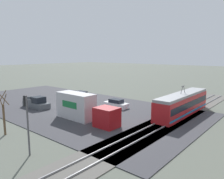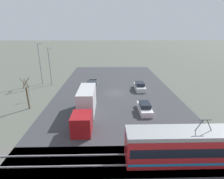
% 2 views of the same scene
% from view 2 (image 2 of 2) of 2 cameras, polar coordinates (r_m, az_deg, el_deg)
% --- Properties ---
extents(ground_plane, '(320.00, 320.00, 0.00)m').
position_cam_2_polar(ground_plane, '(34.48, 1.07, -1.10)').
color(ground_plane, '#565B51').
extents(road_surface, '(22.93, 47.86, 0.08)m').
position_cam_2_polar(road_surface, '(34.47, 1.07, -1.04)').
color(road_surface, '#38383D').
rests_on(road_surface, ground).
extents(rail_bed, '(55.19, 4.40, 0.22)m').
position_cam_2_polar(rail_bed, '(18.12, 3.74, -22.14)').
color(rail_bed, '#5B5954').
rests_on(rail_bed, ground).
extents(light_rail_tram, '(14.02, 2.65, 4.32)m').
position_cam_2_polar(light_rail_tram, '(19.11, 26.83, -16.04)').
color(light_rail_tram, '#B21E23').
rests_on(light_rail_tram, ground).
extents(box_truck, '(2.34, 10.22, 3.63)m').
position_cam_2_polar(box_truck, '(25.14, -8.52, -5.05)').
color(box_truck, maroon).
rests_on(box_truck, ground).
extents(pickup_truck, '(2.02, 5.54, 1.94)m').
position_cam_2_polar(pickup_truck, '(36.16, -6.55, 1.11)').
color(pickup_truck, '#4C5156').
rests_on(pickup_truck, ground).
extents(sedan_car_0, '(1.74, 4.35, 1.42)m').
position_cam_2_polar(sedan_car_0, '(27.01, 10.60, -5.92)').
color(sedan_car_0, silver).
rests_on(sedan_car_0, ground).
extents(sedan_car_1, '(1.89, 4.50, 1.57)m').
position_cam_2_polar(sedan_car_1, '(36.35, 9.02, 0.95)').
color(sedan_car_1, silver).
rests_on(sedan_car_1, ground).
extents(street_tree, '(1.19, 0.99, 5.06)m').
position_cam_2_polar(street_tree, '(30.01, -25.94, -1.63)').
color(street_tree, brown).
rests_on(street_tree, ground).
extents(street_lamp_near_crossing, '(0.36, 1.95, 8.18)m').
position_cam_2_polar(street_lamp_near_crossing, '(41.03, -19.65, 7.94)').
color(street_lamp_near_crossing, gray).
rests_on(street_lamp_near_crossing, ground).
extents(street_lamp_mid_block, '(0.36, 1.95, 9.09)m').
position_cam_2_polar(street_lamp_mid_block, '(42.20, -22.45, 8.54)').
color(street_lamp_mid_block, gray).
rests_on(street_lamp_mid_block, ground).
extents(no_parking_sign, '(0.32, 0.08, 2.06)m').
position_cam_2_polar(no_parking_sign, '(33.58, -25.38, -1.32)').
color(no_parking_sign, gray).
rests_on(no_parking_sign, ground).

